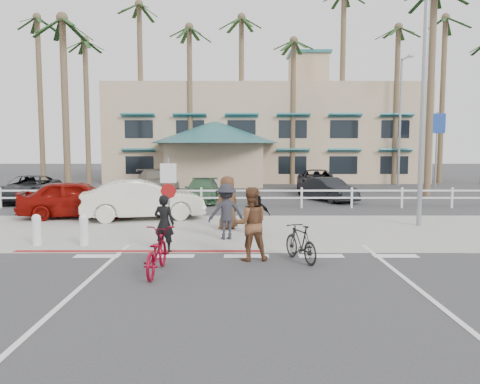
{
  "coord_description": "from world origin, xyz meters",
  "views": [
    {
      "loc": [
        -0.2,
        -11.69,
        2.93
      ],
      "look_at": [
        -0.17,
        3.1,
        1.5
      ],
      "focal_mm": 35.0,
      "sensor_mm": 36.0,
      "label": 1
    }
  ],
  "objects_px": {
    "bike_red": "(156,252)",
    "car_white_sedan": "(143,200)",
    "car_red_compact": "(78,199)",
    "sign_post": "(169,197)",
    "bike_black": "(301,243)"
  },
  "relations": [
    {
      "from": "bike_black",
      "to": "sign_post",
      "type": "bearing_deg",
      "value": -50.91
    },
    {
      "from": "sign_post",
      "to": "bike_red",
      "type": "relative_size",
      "value": 1.48
    },
    {
      "from": "bike_red",
      "to": "bike_black",
      "type": "relative_size",
      "value": 1.22
    },
    {
      "from": "sign_post",
      "to": "car_white_sedan",
      "type": "distance_m",
      "value": 5.23
    },
    {
      "from": "sign_post",
      "to": "car_red_compact",
      "type": "xyz_separation_m",
      "value": [
        -4.58,
        5.33,
        -0.66
      ]
    },
    {
      "from": "sign_post",
      "to": "car_red_compact",
      "type": "distance_m",
      "value": 7.06
    },
    {
      "from": "sign_post",
      "to": "bike_red",
      "type": "bearing_deg",
      "value": -86.68
    },
    {
      "from": "bike_red",
      "to": "car_red_compact",
      "type": "distance_m",
      "value": 9.85
    },
    {
      "from": "sign_post",
      "to": "car_white_sedan",
      "type": "xyz_separation_m",
      "value": [
        -1.76,
        4.88,
        -0.65
      ]
    },
    {
      "from": "bike_red",
      "to": "car_red_compact",
      "type": "relative_size",
      "value": 0.42
    },
    {
      "from": "sign_post",
      "to": "car_red_compact",
      "type": "bearing_deg",
      "value": 130.7
    },
    {
      "from": "bike_red",
      "to": "sign_post",
      "type": "bearing_deg",
      "value": -84.76
    },
    {
      "from": "bike_red",
      "to": "car_white_sedan",
      "type": "height_order",
      "value": "car_white_sedan"
    },
    {
      "from": "car_red_compact",
      "to": "car_white_sedan",
      "type": "bearing_deg",
      "value": -108.73
    },
    {
      "from": "car_white_sedan",
      "to": "bike_red",
      "type": "bearing_deg",
      "value": 179.35
    }
  ]
}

